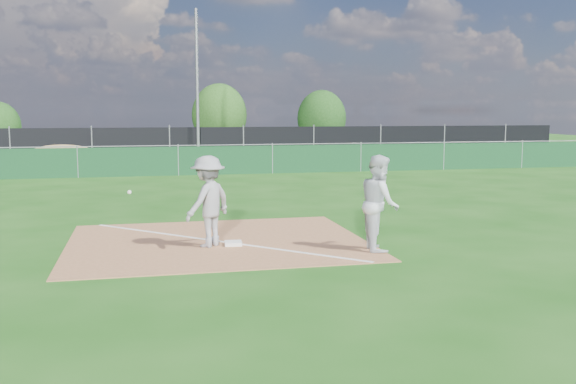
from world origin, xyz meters
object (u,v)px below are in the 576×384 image
at_px(car_left, 78,143).
at_px(car_mid, 119,142).
at_px(car_right, 267,144).
at_px(tree_right, 322,118).
at_px(first_base, 233,243).
at_px(tree_mid, 219,115).
at_px(light_pole, 197,86).
at_px(play_at_first, 208,201).
at_px(runner, 379,203).

height_order(car_left, car_mid, car_mid).
relative_size(car_right, tree_right, 1.02).
bearing_deg(first_base, car_left, 101.23).
bearing_deg(car_right, tree_mid, -4.23).
bearing_deg(light_pole, tree_mid, 77.26).
bearing_deg(tree_mid, play_at_first, -97.21).
xyz_separation_m(light_pole, runner, (1.46, -23.14, -3.07)).
bearing_deg(tree_mid, car_left, -146.60).
xyz_separation_m(car_left, tree_mid, (9.04, 5.96, 1.57)).
bearing_deg(light_pole, car_left, 143.73).
bearing_deg(play_at_first, first_base, 0.18).
distance_m(car_mid, tree_mid, 9.52).
bearing_deg(car_mid, tree_mid, -41.84).
height_order(runner, car_left, runner).
distance_m(first_base, runner, 3.01).
xyz_separation_m(first_base, play_at_first, (-0.49, -0.00, 0.86)).
relative_size(first_base, runner, 0.18).
height_order(light_pole, runner, light_pole).
distance_m(runner, car_mid, 27.92).
height_order(first_base, car_left, car_left).
relative_size(play_at_first, car_left, 0.48).
bearing_deg(tree_mid, car_mid, -135.29).
relative_size(first_base, car_left, 0.07).
height_order(runner, tree_mid, tree_mid).
height_order(play_at_first, car_mid, play_at_first).
relative_size(car_left, car_right, 1.08).
xyz_separation_m(first_base, runner, (2.70, -1.01, 0.87)).
bearing_deg(tree_right, play_at_first, -109.57).
height_order(first_base, tree_right, tree_right).
bearing_deg(first_base, play_at_first, -179.82).
distance_m(play_at_first, car_left, 27.42).
relative_size(car_left, car_mid, 0.92).
xyz_separation_m(light_pole, tree_right, (9.76, 10.15, -1.86)).
bearing_deg(tree_mid, tree_right, -5.03).
relative_size(car_mid, car_right, 1.18).
height_order(first_base, car_mid, car_mid).
bearing_deg(runner, car_right, 2.48).
bearing_deg(light_pole, tree_right, 46.14).
bearing_deg(first_base, tree_right, 71.20).
distance_m(play_at_first, tree_right, 34.30).
relative_size(light_pole, play_at_first, 3.66).
xyz_separation_m(car_left, tree_right, (16.35, 5.31, 1.35)).
bearing_deg(car_left, car_right, -84.56).
bearing_deg(tree_right, runner, -103.99).
bearing_deg(tree_mid, light_pole, -102.74).
xyz_separation_m(first_base, tree_mid, (3.68, 32.94, 2.31)).
relative_size(car_left, tree_mid, 1.00).
bearing_deg(first_base, tree_mid, 83.63).
bearing_deg(runner, car_mid, 20.72).
relative_size(car_right, tree_mid, 0.92).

